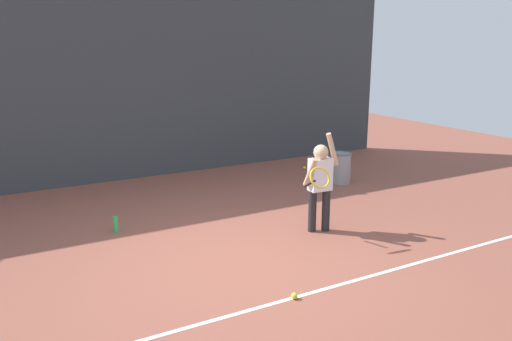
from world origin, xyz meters
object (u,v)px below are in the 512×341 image
object	(u,v)px
water_bottle	(116,224)
tennis_ball_2	(294,296)
ball_hopper	(341,167)
tennis_player	(320,180)
tennis_ball_1	(304,168)

from	to	relation	value
water_bottle	tennis_ball_2	xyz separation A→B (m)	(1.08, -2.77, -0.08)
water_bottle	ball_hopper	bearing A→B (deg)	6.69
water_bottle	tennis_player	bearing A→B (deg)	-28.82
tennis_player	tennis_ball_2	distance (m)	2.09
tennis_ball_2	ball_hopper	bearing A→B (deg)	46.01
tennis_player	ball_hopper	distance (m)	2.62
ball_hopper	water_bottle	world-z (taller)	ball_hopper
tennis_ball_1	water_bottle	bearing A→B (deg)	-158.79
tennis_ball_2	tennis_ball_1	bearing A→B (deg)	54.50
ball_hopper	tennis_ball_2	xyz separation A→B (m)	(-3.16, -3.27, -0.26)
tennis_ball_1	tennis_ball_2	world-z (taller)	same
ball_hopper	water_bottle	bearing A→B (deg)	-173.31
water_bottle	tennis_ball_1	size ratio (longest dim) A/B	3.33
tennis_player	tennis_ball_2	world-z (taller)	tennis_player
ball_hopper	tennis_player	bearing A→B (deg)	-134.71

